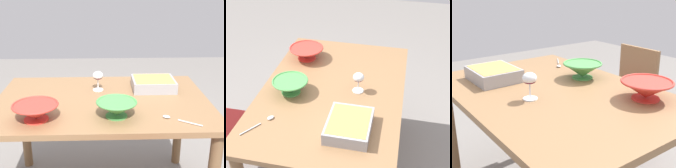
# 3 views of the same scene
# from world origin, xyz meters

# --- Properties ---
(dining_table) EXTENTS (1.41, 0.96, 0.77)m
(dining_table) POSITION_xyz_m (0.00, 0.00, 0.66)
(dining_table) COLOR olive
(dining_table) RESTS_ON ground_plane
(wine_glass) EXTENTS (0.07, 0.07, 0.14)m
(wine_glass) POSITION_xyz_m (-0.03, 0.17, 0.87)
(wine_glass) COLOR white
(wine_glass) RESTS_ON dining_table
(casserole_dish) EXTENTS (0.30, 0.25, 0.08)m
(casserole_dish) POSITION_xyz_m (0.37, 0.19, 0.82)
(casserole_dish) COLOR #99999E
(casserole_dish) RESTS_ON dining_table
(mixing_bowl) EXTENTS (0.26, 0.26, 0.10)m
(mixing_bowl) POSITION_xyz_m (-0.38, -0.29, 0.83)
(mixing_bowl) COLOR red
(mixing_bowl) RESTS_ON dining_table
(small_bowl) EXTENTS (0.24, 0.24, 0.10)m
(small_bowl) POSITION_xyz_m (0.08, -0.27, 0.83)
(small_bowl) COLOR #4C994C
(small_bowl) RESTS_ON dining_table
(serving_spoon) EXTENTS (0.20, 0.14, 0.01)m
(serving_spoon) POSITION_xyz_m (0.41, -0.32, 0.78)
(serving_spoon) COLOR silver
(serving_spoon) RESTS_ON dining_table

